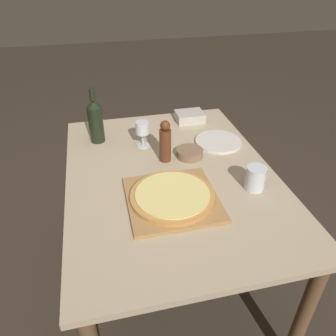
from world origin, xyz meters
The scene contains 11 objects.
ground_plane centered at (0.00, 0.00, 0.00)m, with size 12.00×12.00×0.00m, color #382D23.
dining_table centered at (0.00, 0.00, 0.65)m, with size 0.97×1.32×0.74m.
cutting_board centered at (-0.04, -0.20, 0.75)m, with size 0.38×0.38×0.02m.
pizza centered at (-0.04, -0.20, 0.77)m, with size 0.36×0.36×0.02m.
wine_bottle centered at (-0.32, 0.40, 0.87)m, with size 0.08×0.08×0.30m.
pepper_mill centered at (0.00, 0.12, 0.85)m, with size 0.06×0.06×0.22m.
wine_glass centered at (-0.09, 0.29, 0.84)m, with size 0.07×0.07×0.14m.
small_bowl centered at (0.13, 0.13, 0.76)m, with size 0.14×0.14×0.04m.
drinking_tumbler centered at (0.33, -0.19, 0.80)m, with size 0.09×0.09×0.11m.
dinner_plate centered at (0.32, 0.23, 0.75)m, with size 0.25×0.25×0.01m.
food_container centered at (0.25, 0.53, 0.77)m, with size 0.17×0.13×0.06m.
Camera 1 is at (-0.30, -1.24, 1.63)m, focal length 35.00 mm.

